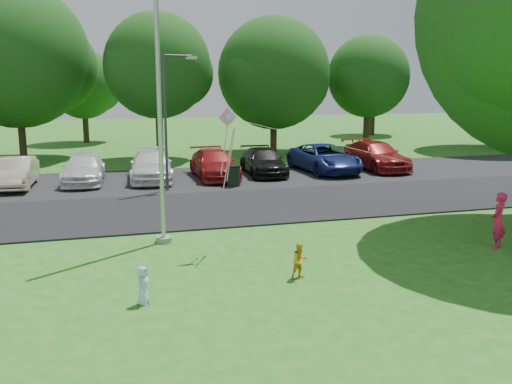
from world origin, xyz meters
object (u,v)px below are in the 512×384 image
object	(u,v)px
street_lamp	(170,109)
kite	(239,136)
child_blue	(143,285)
flagpole	(159,103)
child_yellow	(300,261)
trash_can	(233,176)
woman	(498,221)

from	to	relation	value
street_lamp	kite	distance (m)	9.39
child_blue	street_lamp	bearing A→B (deg)	16.36
flagpole	kite	xyz separation A→B (m)	(1.99, -1.47, -0.85)
kite	child_blue	bearing A→B (deg)	-136.57
child_yellow	child_blue	distance (m)	3.93
trash_can	woman	distance (m)	12.41
trash_can	child_yellow	world-z (taller)	trash_can
flagpole	woman	bearing A→B (deg)	-19.43
flagpole	child_blue	distance (m)	6.11
street_lamp	trash_can	world-z (taller)	street_lamp
street_lamp	woman	world-z (taller)	street_lamp
flagpole	trash_can	distance (m)	9.71
woman	child_blue	size ratio (longest dim) A/B	1.91
trash_can	child_blue	distance (m)	13.72
woman	flagpole	bearing A→B (deg)	-55.30
street_lamp	child_blue	bearing A→B (deg)	-123.88
child_yellow	woman	bearing A→B (deg)	-2.24
flagpole	street_lamp	world-z (taller)	flagpole
trash_can	kite	xyz separation A→B (m)	(-2.11, -9.47, 2.80)
flagpole	street_lamp	xyz separation A→B (m)	(1.30, 7.89, -0.58)
street_lamp	trash_can	size ratio (longest dim) A/B	5.91
flagpole	child_blue	xyz separation A→B (m)	(-1.00, -4.73, -3.73)
flagpole	child_yellow	bearing A→B (deg)	-55.05
kite	street_lamp	bearing A→B (deg)	90.20
street_lamp	trash_can	xyz separation A→B (m)	(2.80, 0.11, -3.08)
street_lamp	woman	size ratio (longest dim) A/B	3.60
woman	child_blue	bearing A→B (deg)	-27.78
woman	child_blue	world-z (taller)	woman
woman	kite	xyz separation A→B (m)	(-7.28, 1.80, 2.48)
street_lamp	child_yellow	distance (m)	12.51
child_blue	kite	distance (m)	5.28
child_yellow	kite	size ratio (longest dim) A/B	0.12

